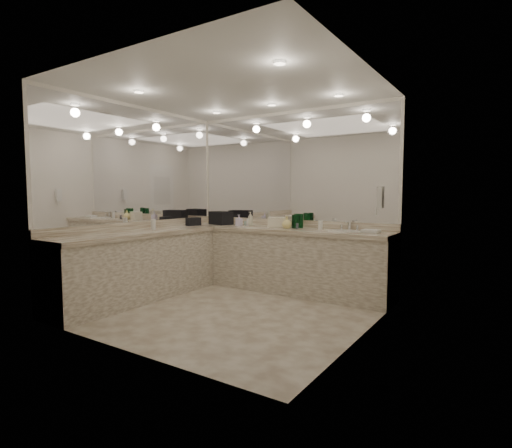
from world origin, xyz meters
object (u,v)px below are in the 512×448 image
Objects in this scene: black_toiletry_bag at (221,218)px; soap_bottle_a at (250,219)px; soap_bottle_b at (239,220)px; wall_phone at (380,197)px; hand_towel at (371,231)px; sink at (344,232)px; soap_bottle_c at (287,222)px; cream_cosmetic_case at (277,222)px.

black_toiletry_bag is 0.56m from soap_bottle_a.
black_toiletry_bag is at bearing 167.41° from soap_bottle_b.
hand_towel is (-0.26, 0.52, -0.43)m from wall_phone.
soap_bottle_b reaches higher than hand_towel.
soap_bottle_c is at bearing -178.11° from sink.
soap_bottle_c is at bearing -37.12° from cream_cosmetic_case.
soap_bottle_a is at bearing 178.89° from sink.
wall_phone reaches higher than soap_bottle_c.
soap_bottle_a is at bearing 37.92° from soap_bottle_b.
soap_bottle_b is at bearing 169.26° from wall_phone.
sink is 2.03× the size of hand_towel.
cream_cosmetic_case is at bearing 162.02° from wall_phone.
soap_bottle_a is 1.26× the size of soap_bottle_c.
soap_bottle_a is (-1.83, 0.01, 0.09)m from hand_towel.
cream_cosmetic_case is 0.20m from soap_bottle_c.
wall_phone reaches higher than soap_bottle_a.
wall_phone is at bearing -38.89° from cream_cosmetic_case.
wall_phone reaches higher than sink.
wall_phone is 0.72m from hand_towel.
soap_bottle_b is (-1.62, -0.08, 0.09)m from sink.
soap_bottle_c is (-0.83, -0.03, 0.09)m from sink.
cream_cosmetic_case is 1.45× the size of soap_bottle_b.
soap_bottle_b reaches higher than sink.
soap_bottle_a is (0.56, 0.01, 0.00)m from black_toiletry_bag.
cream_cosmetic_case is (-1.63, 0.53, -0.38)m from wall_phone.
black_toiletry_bag is (-2.65, 0.52, -0.35)m from wall_phone.
sink is 0.35m from hand_towel.
soap_bottle_c is at bearing -177.75° from hand_towel.
soap_bottle_b is 1.01× the size of soap_bottle_c.
wall_phone is 2.72m from black_toiletry_bag.
black_toiletry_bag is 2.11× the size of soap_bottle_c.
soap_bottle_a reaches higher than hand_towel.
sink is 0.91m from wall_phone.
wall_phone is at bearing -39.57° from sink.
wall_phone is 1.41× the size of soap_bottle_c.
hand_towel is at bearing 116.47° from wall_phone.
sink is 1.63m from soap_bottle_b.
wall_phone is 0.96× the size of cream_cosmetic_case.
black_toiletry_bag reaches higher than sink.
soap_bottle_c reaches higher than sink.
cream_cosmetic_case is (-1.02, 0.03, 0.08)m from sink.
sink is 0.84m from soap_bottle_c.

